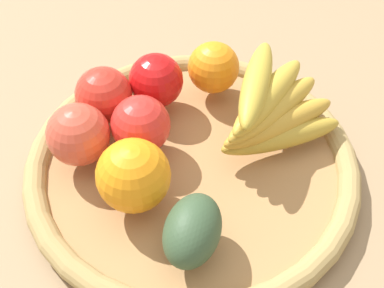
{
  "coord_description": "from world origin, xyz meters",
  "views": [
    {
      "loc": [
        -0.4,
        -0.05,
        0.49
      ],
      "look_at": [
        0.0,
        0.0,
        0.05
      ],
      "focal_mm": 46.4,
      "sensor_mm": 36.0,
      "label": 1
    }
  ],
  "objects": [
    {
      "name": "ground_plane",
      "position": [
        0.0,
        0.0,
        0.0
      ],
      "size": [
        2.4,
        2.4,
        0.0
      ],
      "primitive_type": "plane",
      "color": "#907454",
      "rests_on": "ground"
    },
    {
      "name": "banana_bunch",
      "position": [
        0.05,
        -0.09,
        0.08
      ],
      "size": [
        0.16,
        0.16,
        0.09
      ],
      "color": "#AE8C2E",
      "rests_on": "basket"
    },
    {
      "name": "apple_0",
      "position": [
        0.05,
        0.12,
        0.07
      ],
      "size": [
        0.07,
        0.07,
        0.07
      ],
      "primitive_type": "sphere",
      "rotation": [
        0.0,
        0.0,
        3.13
      ],
      "color": "red",
      "rests_on": "basket"
    },
    {
      "name": "apple_2",
      "position": [
        0.01,
        0.06,
        0.07
      ],
      "size": [
        0.09,
        0.09,
        0.07
      ],
      "primitive_type": "sphere",
      "rotation": [
        0.0,
        0.0,
        1.87
      ],
      "color": "red",
      "rests_on": "basket"
    },
    {
      "name": "basket",
      "position": [
        0.0,
        0.0,
        0.02
      ],
      "size": [
        0.41,
        0.41,
        0.03
      ],
      "color": "#A07446",
      "rests_on": "ground_plane"
    },
    {
      "name": "orange_1",
      "position": [
        -0.07,
        0.05,
        0.07
      ],
      "size": [
        0.11,
        0.11,
        0.08
      ],
      "primitive_type": "sphere",
      "rotation": [
        0.0,
        0.0,
        2.8
      ],
      "color": "orange",
      "rests_on": "basket"
    },
    {
      "name": "orange_0",
      "position": [
        0.13,
        -0.01,
        0.07
      ],
      "size": [
        0.09,
        0.09,
        0.07
      ],
      "primitive_type": "sphere",
      "rotation": [
        0.0,
        0.0,
        5.87
      ],
      "color": "orange",
      "rests_on": "basket"
    },
    {
      "name": "apple_1",
      "position": [
        -0.02,
        0.13,
        0.07
      ],
      "size": [
        0.1,
        0.1,
        0.08
      ],
      "primitive_type": "sphere",
      "rotation": [
        0.0,
        0.0,
        2.09
      ],
      "color": "#C44633",
      "rests_on": "basket"
    },
    {
      "name": "apple_3",
      "position": [
        0.09,
        0.06,
        0.07
      ],
      "size": [
        0.1,
        0.1,
        0.07
      ],
      "primitive_type": "sphere",
      "rotation": [
        0.0,
        0.0,
        3.97
      ],
      "color": "red",
      "rests_on": "basket"
    },
    {
      "name": "avocado",
      "position": [
        -0.13,
        -0.02,
        0.06
      ],
      "size": [
        0.09,
        0.07,
        0.06
      ],
      "primitive_type": "ellipsoid",
      "rotation": [
        0.0,
        0.0,
        2.98
      ],
      "color": "#31482F",
      "rests_on": "basket"
    }
  ]
}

